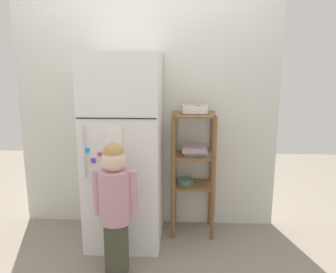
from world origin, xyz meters
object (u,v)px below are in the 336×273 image
Objects in this scene: refrigerator at (124,150)px; fruit_bin at (194,110)px; pantry_shelf_unit at (193,162)px; child_standing at (115,196)px.

fruit_bin is at bearing 15.42° from refrigerator.
pantry_shelf_unit is at bearing 14.39° from refrigerator.
refrigerator is 7.45× the size of fruit_bin.
refrigerator is at bearing -165.61° from pantry_shelf_unit.
refrigerator is at bearing 91.57° from child_standing.
fruit_bin reaches higher than pantry_shelf_unit.
fruit_bin is (0.60, 0.70, 0.55)m from child_standing.
fruit_bin is at bearing 71.45° from pantry_shelf_unit.
refrigerator reaches higher than pantry_shelf_unit.
pantry_shelf_unit is (0.59, 0.69, 0.06)m from child_standing.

